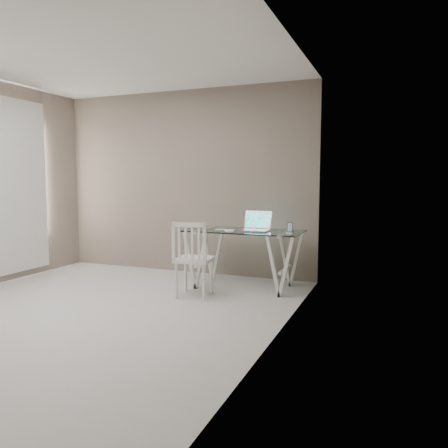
{
  "coord_description": "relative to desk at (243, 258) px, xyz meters",
  "views": [
    {
      "loc": [
        2.96,
        -3.61,
        1.39
      ],
      "look_at": [
        1.0,
        1.33,
        0.85
      ],
      "focal_mm": 35.0,
      "sensor_mm": 36.0,
      "label": 1
    }
  ],
  "objects": [
    {
      "name": "room",
      "position": [
        -1.21,
        -1.61,
        1.33
      ],
      "size": [
        4.5,
        4.52,
        2.71
      ],
      "color": "#AEABA7",
      "rests_on": "ground"
    },
    {
      "name": "desk",
      "position": [
        0.0,
        0.0,
        0.0
      ],
      "size": [
        1.5,
        0.7,
        0.75
      ],
      "color": "silver",
      "rests_on": "ground"
    },
    {
      "name": "chair",
      "position": [
        -0.4,
        -0.68,
        0.12
      ],
      "size": [
        0.47,
        0.47,
        0.91
      ],
      "rotation": [
        0.0,
        0.0,
        0.13
      ],
      "color": "silver",
      "rests_on": "ground"
    },
    {
      "name": "laptop",
      "position": [
        0.15,
        0.04,
        0.42
      ],
      "size": [
        0.35,
        0.32,
        0.24
      ],
      "color": "silver",
      "rests_on": "desk"
    },
    {
      "name": "keyboard",
      "position": [
        -0.22,
        -0.08,
        0.37
      ],
      "size": [
        0.27,
        0.12,
        0.01
      ],
      "primitive_type": "cube",
      "color": "silver",
      "rests_on": "desk"
    },
    {
      "name": "mouse",
      "position": [
        -0.08,
        -0.29,
        0.38
      ],
      "size": [
        0.12,
        0.07,
        0.04
      ],
      "primitive_type": "ellipsoid",
      "color": "white",
      "rests_on": "desk"
    },
    {
      "name": "phone_dock",
      "position": [
        0.62,
        -0.1,
        0.4
      ],
      "size": [
        0.07,
        0.07,
        0.13
      ],
      "color": "white",
      "rests_on": "desk"
    }
  ]
}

